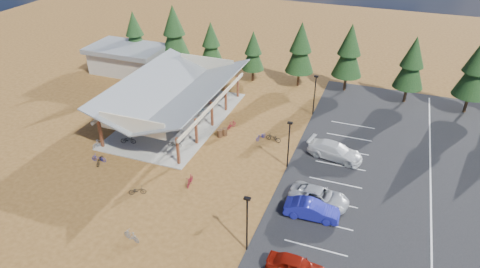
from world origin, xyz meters
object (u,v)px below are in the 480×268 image
Objects in this scene: bike_11 at (190,180)px; bike_16 at (273,138)px; bike_5 at (179,131)px; car_3 at (335,151)px; lamp_post_0 at (247,220)px; trash_bin_0 at (220,133)px; outbuilding at (127,59)px; bike_3 at (174,92)px; bike_2 at (171,105)px; bike_12 at (137,191)px; trash_bin_1 at (225,132)px; bike_7 at (204,99)px; bike_pavilion at (175,91)px; bike_1 at (159,117)px; car_1 at (312,210)px; lamp_post_1 at (289,142)px; lamp_post_2 at (315,92)px; bike_9 at (100,143)px; car_2 at (319,197)px; bike_4 at (175,144)px; bike_8 at (100,160)px; bike_15 at (232,125)px; bike_10 at (99,158)px; bike_14 at (261,136)px; bike_6 at (204,110)px; car_0 at (296,267)px.

bike_11 reaches higher than bike_16.
bike_5 is 0.26× the size of car_3.
lamp_post_0 is 5.71× the size of trash_bin_0.
outbuilding is 11.93m from bike_3.
bike_2 reaches higher than bike_12.
bike_7 is (-5.51, 6.53, 0.16)m from trash_bin_1.
bike_7 is at bearing 75.90° from bike_pavilion.
bike_16 is (26.28, -11.78, -1.56)m from outbuilding.
car_1 reaches higher than bike_1.
lamp_post_1 and lamp_post_2 have the same top height.
car_2 is (23.99, -1.05, 0.26)m from bike_9.
bike_16 is (-2.72, -7.78, -2.51)m from lamp_post_2.
trash_bin_0 is at bearing 49.13° from car_1.
bike_4 is at bearing 121.33° from bike_11.
bike_16 is (15.22, 10.34, 0.03)m from bike_8.
bike_1 reaches higher than bike_15.
bike_10 is (-18.27, -17.86, -2.57)m from lamp_post_2.
car_3 is at bearing 17.31° from bike_14.
bike_14 is at bearing -178.95° from bike_15.
trash_bin_1 is 0.48× the size of bike_2.
bike_11 reaches higher than bike_1.
bike_15 is (-8.13, 5.36, -2.53)m from lamp_post_1.
bike_3 is at bearing -102.32° from bike_16.
lamp_post_2 reaches higher than bike_15.
bike_14 is (8.52, -3.43, -0.13)m from bike_6.
lamp_post_1 is 3.45× the size of bike_1.
bike_pavilion reaches higher than bike_15.
bike_4 is 0.33× the size of car_1.
car_2 is at bearing -26.55° from bike_pavilion.
bike_pavilion is at bearing 131.42° from lamp_post_0.
bike_7 is at bearing 33.96° from bike_6.
car_0 reaches higher than bike_6.
trash_bin_1 is (0.41, 0.49, 0.00)m from trash_bin_0.
bike_16 is (5.08, 10.31, -0.05)m from bike_11.
bike_14 is 4.17m from bike_15.
bike_16 reaches higher than bike_15.
bike_12 is at bearing 170.72° from bike_9.
lamp_post_1 is at bearing 19.20° from car_0.
bike_1 is 0.81× the size of bike_3.
bike_10 is 1.04× the size of bike_15.
outbuilding is 23.71m from bike_4.
trash_bin_1 is at bearing 117.88° from lamp_post_0.
lamp_post_0 is 23.42m from bike_6.
bike_11 is at bearing -87.52° from trash_bin_1.
car_2 is at bearing -126.39° from bike_7.
car_3 is at bearing -94.28° from bike_5.
bike_6 is 1.04× the size of bike_12.
lamp_post_0 is 21.76m from bike_9.
lamp_post_0 is 29.25m from bike_3.
bike_15 is (4.16, 6.11, -0.05)m from bike_4.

